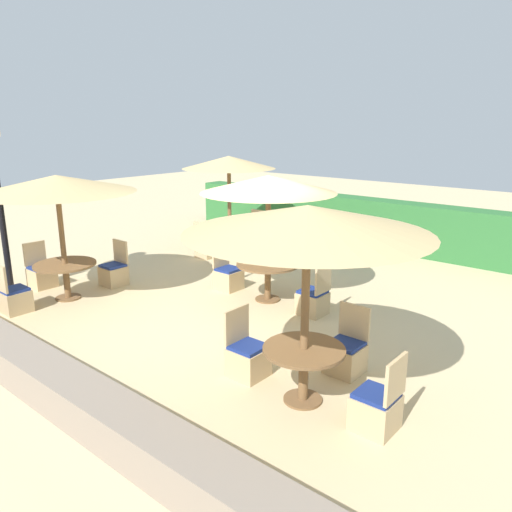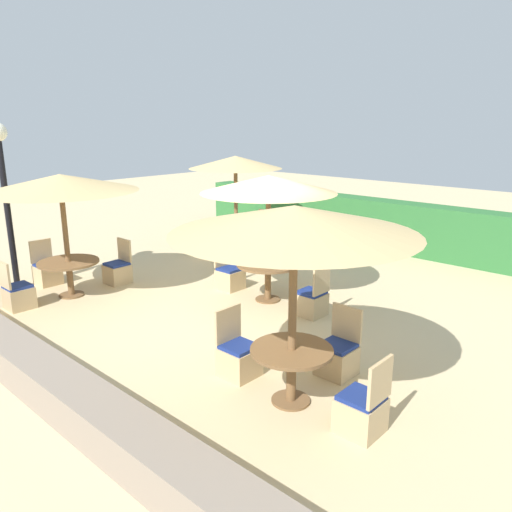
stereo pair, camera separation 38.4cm
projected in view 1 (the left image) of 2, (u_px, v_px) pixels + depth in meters
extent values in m
plane|color=#D1BA8C|center=(235.00, 310.00, 9.12)|extent=(40.00, 40.00, 0.00)
cube|color=#2D6B33|center=(385.00, 225.00, 13.35)|extent=(13.00, 0.70, 1.31)
cube|color=gray|center=(39.00, 374.00, 6.34)|extent=(10.00, 0.56, 0.47)
cylinder|color=black|center=(2.00, 219.00, 9.71)|extent=(0.12, 0.12, 3.00)
cylinder|color=brown|center=(305.00, 311.00, 5.87)|extent=(0.10, 0.10, 2.36)
cone|color=tan|center=(308.00, 219.00, 5.58)|extent=(2.84, 2.84, 0.32)
cylinder|color=brown|center=(303.00, 399.00, 6.17)|extent=(0.48, 0.48, 0.03)
cylinder|color=brown|center=(303.00, 376.00, 6.09)|extent=(0.12, 0.12, 0.67)
cylinder|color=brown|center=(304.00, 350.00, 6.00)|extent=(1.01, 1.01, 0.04)
cube|color=tan|center=(249.00, 362.00, 6.73)|extent=(0.46, 0.46, 0.40)
cube|color=navy|center=(248.00, 347.00, 6.67)|extent=(0.42, 0.42, 0.05)
cube|color=tan|center=(237.00, 324.00, 6.73)|extent=(0.04, 0.46, 0.48)
cube|color=tan|center=(375.00, 412.00, 5.57)|extent=(0.46, 0.46, 0.40)
cube|color=navy|center=(376.00, 395.00, 5.51)|extent=(0.42, 0.42, 0.05)
cube|color=tan|center=(396.00, 379.00, 5.31)|extent=(0.04, 0.46, 0.48)
cube|color=tan|center=(345.00, 359.00, 6.82)|extent=(0.46, 0.46, 0.40)
cube|color=navy|center=(346.00, 344.00, 6.76)|extent=(0.42, 0.42, 0.05)
cube|color=tan|center=(354.00, 321.00, 6.84)|extent=(0.46, 0.04, 0.48)
cylinder|color=brown|center=(229.00, 205.00, 13.07)|extent=(0.10, 0.10, 2.40)
cone|color=tan|center=(229.00, 162.00, 12.78)|extent=(2.41, 2.41, 0.32)
cylinder|color=brown|center=(230.00, 249.00, 13.38)|extent=(0.48, 0.48, 0.03)
cylinder|color=brown|center=(230.00, 238.00, 13.30)|extent=(0.12, 0.12, 0.66)
cylinder|color=brown|center=(230.00, 225.00, 13.21)|extent=(1.00, 1.00, 0.04)
cube|color=tan|center=(256.00, 248.00, 12.77)|extent=(0.46, 0.46, 0.40)
cube|color=navy|center=(256.00, 239.00, 12.71)|extent=(0.42, 0.42, 0.05)
cube|color=tan|center=(262.00, 230.00, 12.51)|extent=(0.04, 0.46, 0.48)
cube|color=tan|center=(253.00, 236.00, 14.03)|extent=(0.46, 0.46, 0.40)
cube|color=navy|center=(253.00, 229.00, 13.97)|extent=(0.42, 0.42, 0.05)
cube|color=tan|center=(258.00, 218.00, 14.06)|extent=(0.46, 0.04, 0.48)
cube|color=tan|center=(207.00, 249.00, 12.62)|extent=(0.46, 0.46, 0.40)
cube|color=navy|center=(207.00, 241.00, 12.56)|extent=(0.42, 0.42, 0.05)
cube|color=tan|center=(200.00, 232.00, 12.34)|extent=(0.46, 0.04, 0.48)
cylinder|color=brown|center=(268.00, 242.00, 9.34)|extent=(0.10, 0.10, 2.32)
cone|color=tan|center=(268.00, 184.00, 9.05)|extent=(2.51, 2.51, 0.32)
cylinder|color=brown|center=(268.00, 299.00, 9.64)|extent=(0.48, 0.48, 0.03)
cylinder|color=brown|center=(268.00, 283.00, 9.55)|extent=(0.12, 0.12, 0.70)
cylinder|color=brown|center=(268.00, 264.00, 9.45)|extent=(1.20, 1.20, 0.04)
cube|color=tan|center=(229.00, 280.00, 10.21)|extent=(0.46, 0.46, 0.40)
cube|color=navy|center=(229.00, 269.00, 10.15)|extent=(0.42, 0.42, 0.05)
cube|color=tan|center=(221.00, 255.00, 10.21)|extent=(0.04, 0.46, 0.48)
cube|color=tan|center=(312.00, 303.00, 8.89)|extent=(0.46, 0.46, 0.40)
cube|color=navy|center=(313.00, 291.00, 8.83)|extent=(0.42, 0.42, 0.05)
cube|color=tan|center=(323.00, 280.00, 8.63)|extent=(0.04, 0.46, 0.48)
cylinder|color=brown|center=(62.00, 241.00, 9.42)|extent=(0.10, 0.10, 2.31)
cone|color=tan|center=(56.00, 184.00, 9.14)|extent=(2.87, 2.87, 0.32)
cylinder|color=brown|center=(68.00, 297.00, 9.72)|extent=(0.48, 0.48, 0.03)
cylinder|color=brown|center=(67.00, 282.00, 9.64)|extent=(0.12, 0.12, 0.67)
cylinder|color=brown|center=(65.00, 264.00, 9.55)|extent=(1.16, 1.16, 0.04)
cube|color=tan|center=(114.00, 276.00, 10.47)|extent=(0.46, 0.46, 0.40)
cube|color=navy|center=(113.00, 266.00, 10.41)|extent=(0.42, 0.42, 0.05)
cube|color=tan|center=(120.00, 251.00, 10.49)|extent=(0.46, 0.04, 0.48)
cube|color=tan|center=(15.00, 301.00, 8.99)|extent=(0.46, 0.46, 0.40)
cube|color=navy|center=(14.00, 290.00, 8.93)|extent=(0.42, 0.42, 0.05)
cube|color=tan|center=(0.00, 278.00, 8.70)|extent=(0.46, 0.04, 0.48)
cube|color=tan|center=(42.00, 278.00, 10.34)|extent=(0.46, 0.46, 0.40)
cube|color=navy|center=(41.00, 267.00, 10.28)|extent=(0.42, 0.42, 0.05)
cube|color=tan|center=(35.00, 253.00, 10.34)|extent=(0.04, 0.46, 0.48)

